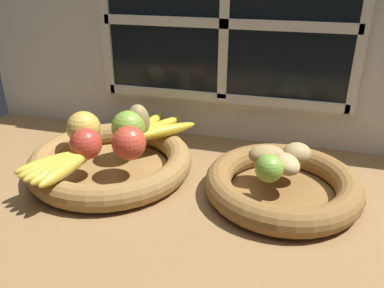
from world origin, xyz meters
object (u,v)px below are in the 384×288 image
Objects in this scene: fruit_bowl_left at (111,162)px; potato_large at (285,164)px; potato_oblong at (267,155)px; potato_back at (297,154)px; fruit_bowl_right at (282,185)px; apple_green_back at (128,127)px; apple_red_right at (129,143)px; banana_bunch_front at (60,165)px; pear_brown at (138,122)px; apple_golden_left at (84,128)px; lime_near at (269,168)px; banana_bunch_back at (155,129)px; apple_red_front at (86,144)px.

fruit_bowl_left is 39.41cm from potato_large.
potato_oblong is at bearing 142.13° from potato_large.
potato_back reaches higher than potato_large.
fruit_bowl_left is at bearing 180.00° from fruit_bowl_right.
potato_oblong is at bearing -3.33° from apple_green_back.
banana_bunch_front is (-11.38, -9.31, -2.26)cm from apple_red_right.
apple_green_back is 38.60cm from potato_back.
pear_brown is at bearing 64.34° from banana_bunch_front.
apple_green_back is at bearing 64.51° from banana_bunch_front.
apple_golden_left is 12.70cm from pear_brown.
potato_back is 0.81× the size of potato_large.
lime_near is at bearing -15.31° from apple_green_back.
apple_golden_left reaches higher than banana_bunch_back.
lime_near is at bearing -123.69° from fruit_bowl_right.
apple_red_front reaches higher than potato_oblong.
potato_oblong and potato_large have the same top height.
apple_red_right is 0.94× the size of apple_golden_left.
banana_bunch_back is (11.95, 23.39, -0.11)cm from banana_bunch_front.
apple_green_back is (2.71, 4.95, 6.94)cm from fruit_bowl_left.
apple_red_right is 10.31cm from pear_brown.
fruit_bowl_left is 6.77× the size of lime_near.
fruit_bowl_left is 36.97cm from lime_near.
apple_red_right is 0.44× the size of banana_bunch_front.
banana_bunch_back reaches higher than fruit_bowl_left.
fruit_bowl_right is at bearing -19.75° from banana_bunch_back.
apple_green_back is at bearing 114.79° from apple_red_right.
pear_brown reaches higher than banana_bunch_front.
fruit_bowl_right is 34.69cm from banana_bunch_back.
pear_brown is (-2.06, 10.09, 0.64)cm from apple_red_right.
banana_bunch_front is 45.88cm from potato_large.
apple_red_front reaches higher than lime_near.
fruit_bowl_left is 13.63cm from banana_bunch_front.
apple_red_front is 0.36× the size of banana_bunch_back.
banana_bunch_front is 2.82× the size of potato_back.
fruit_bowl_right is (39.10, -0.00, 0.01)cm from fruit_bowl_left.
potato_back is (6.12, 1.75, 0.29)cm from potato_oblong.
apple_golden_left is 13.90cm from banana_bunch_front.
apple_red_front is at bearing -173.13° from fruit_bowl_right.
fruit_bowl_right is 46.83cm from apple_golden_left.
banana_bunch_back is at bearing 60.22° from apple_red_front.
banana_bunch_front is 0.89× the size of banana_bunch_back.
fruit_bowl_right is 1.90× the size of banana_bunch_front.
apple_golden_left is 0.90× the size of pear_brown.
apple_green_back is at bearing 172.26° from fruit_bowl_right.
pear_brown is 35.93cm from potato_large.
fruit_bowl_right is at bearing -12.31° from pear_brown.
potato_back is at bearing 12.60° from apple_red_front.
lime_near is (36.27, -4.24, 5.75)cm from fruit_bowl_left.
banana_bunch_front is at bearing -115.66° from pear_brown.
potato_large is (-2.19, -4.81, -0.31)cm from potato_back.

